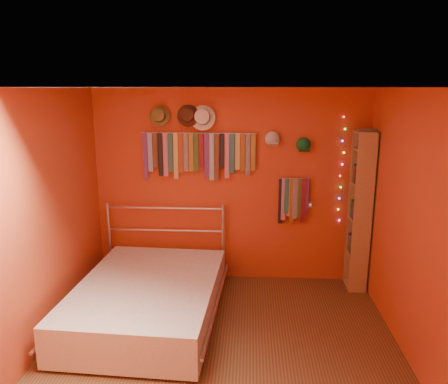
% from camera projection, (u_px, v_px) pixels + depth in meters
% --- Properties ---
extents(ground, '(3.50, 3.50, 0.00)m').
position_uv_depth(ground, '(222.00, 352.00, 4.23)').
color(ground, '#532C1C').
rests_on(ground, ground).
extents(back_wall, '(3.50, 0.02, 2.50)m').
position_uv_depth(back_wall, '(230.00, 187.00, 5.64)').
color(back_wall, '#AC2B1B').
rests_on(back_wall, ground).
extents(right_wall, '(0.02, 3.50, 2.50)m').
position_uv_depth(right_wall, '(420.00, 233.00, 3.84)').
color(right_wall, '#AC2B1B').
rests_on(right_wall, ground).
extents(left_wall, '(0.02, 3.50, 2.50)m').
position_uv_depth(left_wall, '(33.00, 226.00, 4.04)').
color(left_wall, '#AC2B1B').
rests_on(left_wall, ground).
extents(ceiling, '(3.50, 3.50, 0.02)m').
position_uv_depth(ceiling, '(221.00, 87.00, 3.65)').
color(ceiling, white).
rests_on(ceiling, back_wall).
extents(tie_rack, '(1.45, 0.03, 0.60)m').
position_uv_depth(tie_rack, '(198.00, 153.00, 5.50)').
color(tie_rack, silver).
rests_on(tie_rack, back_wall).
extents(small_tie_rack, '(0.40, 0.03, 0.60)m').
position_uv_depth(small_tie_rack, '(293.00, 198.00, 5.56)').
color(small_tie_rack, silver).
rests_on(small_tie_rack, back_wall).
extents(fedora_olive, '(0.26, 0.14, 0.25)m').
position_uv_depth(fedora_olive, '(159.00, 116.00, 5.39)').
color(fedora_olive, olive).
rests_on(fedora_olive, back_wall).
extents(fedora_brown, '(0.28, 0.15, 0.27)m').
position_uv_depth(fedora_brown, '(188.00, 115.00, 5.37)').
color(fedora_brown, '#472619').
rests_on(fedora_brown, back_wall).
extents(fedora_white, '(0.31, 0.17, 0.31)m').
position_uv_depth(fedora_white, '(202.00, 117.00, 5.36)').
color(fedora_white, white).
rests_on(fedora_white, back_wall).
extents(cap_white, '(0.19, 0.23, 0.19)m').
position_uv_depth(cap_white, '(272.00, 139.00, 5.41)').
color(cap_white, beige).
rests_on(cap_white, back_wall).
extents(cap_green, '(0.18, 0.22, 0.18)m').
position_uv_depth(cap_green, '(304.00, 145.00, 5.40)').
color(cap_green, '#16652F').
rests_on(cap_green, back_wall).
extents(fairy_lights, '(0.05, 0.02, 1.34)m').
position_uv_depth(fairy_lights, '(341.00, 170.00, 5.46)').
color(fairy_lights, '#FF3333').
rests_on(fairy_lights, back_wall).
extents(reading_lamp, '(0.07, 0.29, 0.09)m').
position_uv_depth(reading_lamp, '(310.00, 204.00, 5.40)').
color(reading_lamp, silver).
rests_on(reading_lamp, back_wall).
extents(bookshelf, '(0.25, 0.34, 2.00)m').
position_uv_depth(bookshelf, '(363.00, 211.00, 5.38)').
color(bookshelf, '#8B613F').
rests_on(bookshelf, ground).
extents(bed, '(1.66, 2.17, 1.03)m').
position_uv_depth(bed, '(148.00, 299.00, 4.79)').
color(bed, silver).
rests_on(bed, ground).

